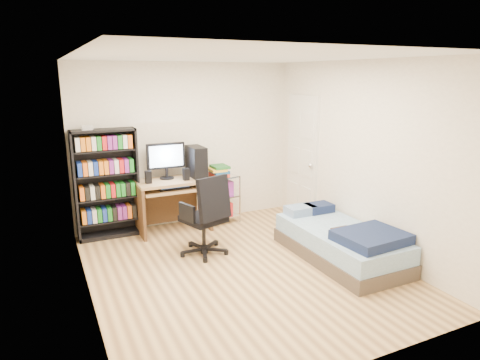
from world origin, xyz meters
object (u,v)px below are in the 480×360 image
office_chair (206,229)px  bed (341,242)px  computer_desk (178,183)px  media_shelf (106,183)px

office_chair → bed: bearing=-48.0°
bed → computer_desk: bearing=127.6°
office_chair → bed: size_ratio=0.60×
computer_desk → office_chair: computer_desk is taller
office_chair → bed: office_chair is taller
media_shelf → bed: bearing=-39.4°
computer_desk → bed: (1.52, -1.98, -0.49)m
computer_desk → bed: computer_desk is taller
computer_desk → bed: bearing=-52.4°
media_shelf → office_chair: 1.67m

